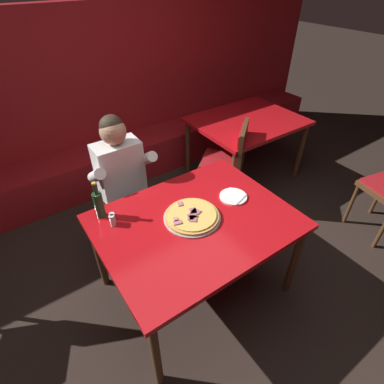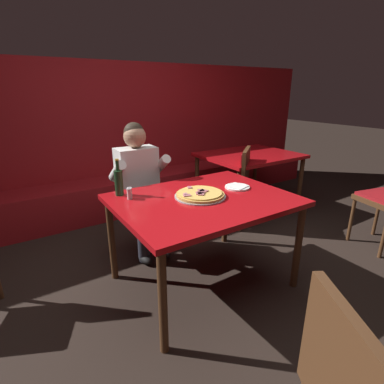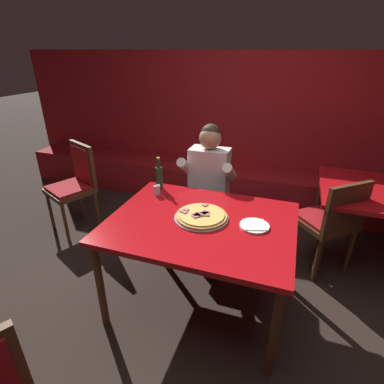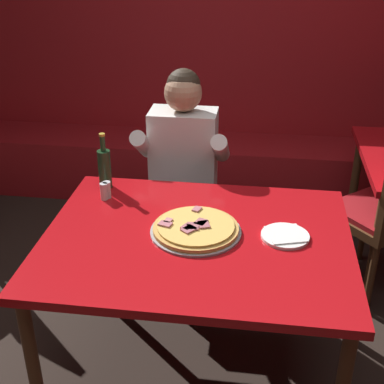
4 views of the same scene
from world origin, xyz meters
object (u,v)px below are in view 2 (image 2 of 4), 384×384
Objects in this scene: main_dining_table at (203,206)px; shaker_oregano at (129,194)px; beer_bottle at (119,182)px; diner_seated_blue_shirt at (141,184)px; background_dining_table at (249,160)px; shaker_black_pepper at (130,193)px; pizza at (200,194)px; plate_white_paper at (237,187)px; dining_chair_side_aisle at (234,181)px.

shaker_oregano is (-0.49, 0.28, 0.11)m from main_dining_table.
diner_seated_blue_shirt is at bearing 46.87° from beer_bottle.
beer_bottle reaches higher than background_dining_table.
beer_bottle is at bearing 102.74° from shaker_oregano.
main_dining_table is 15.58× the size of shaker_black_pepper.
diner_seated_blue_shirt reaches higher than shaker_oregano.
pizza is 4.68× the size of shaker_black_pepper.
dining_chair_side_aisle is (0.59, 0.72, -0.22)m from plate_white_paper.
beer_bottle reaches higher than main_dining_table.
beer_bottle is 3.40× the size of shaker_black_pepper.
diner_seated_blue_shirt reaches higher than dining_chair_side_aisle.
pizza is at bearing -145.67° from background_dining_table.
shaker_black_pepper is at bearing 150.73° from pizza.
plate_white_paper is 0.18× the size of background_dining_table.
main_dining_table is at bearing -173.64° from plate_white_paper.
background_dining_table is at bearing 29.22° from dining_chair_side_aisle.
background_dining_table is at bearing 8.84° from diner_seated_blue_shirt.
shaker_black_pepper is at bearing 148.37° from main_dining_table.
shaker_oregano is (0.03, -0.13, -0.07)m from beer_bottle.
pizza is at bearing -76.43° from diner_seated_blue_shirt.
main_dining_table is at bearing -38.20° from beer_bottle.
diner_seated_blue_shirt is at bearing 179.38° from dining_chair_side_aisle.
main_dining_table is 0.79m from diner_seated_blue_shirt.
dining_chair_side_aisle is (1.45, 0.46, -0.25)m from shaker_black_pepper.
plate_white_paper is 0.90m from shaker_black_pepper.
shaker_oregano is at bearing -77.26° from beer_bottle.
pizza is 1.38× the size of beer_bottle.
diner_seated_blue_shirt is at bearing 58.03° from shaker_black_pepper.
diner_seated_blue_shirt is (0.34, 0.36, -0.17)m from beer_bottle.
shaker_black_pepper reaches higher than background_dining_table.
main_dining_table is at bearing -31.63° from shaker_black_pepper.
shaker_black_pepper is 1.00× the size of shaker_oregano.
shaker_black_pepper is (-0.48, 0.30, 0.11)m from main_dining_table.
pizza is 0.39m from plate_white_paper.
shaker_black_pepper is 2.07m from background_dining_table.
shaker_black_pepper and shaker_oregano have the same top height.
plate_white_paper is (0.39, 0.01, -0.01)m from pizza.
beer_bottle reaches higher than plate_white_paper.
beer_bottle reaches higher than pizza.
diner_seated_blue_shirt is at bearing 103.57° from pizza.
beer_bottle is at bearing 109.56° from shaker_black_pepper.
main_dining_table is at bearing -141.92° from dining_chair_side_aisle.
dining_chair_side_aisle is at bearing 50.62° from plate_white_paper.
beer_bottle is 3.40× the size of shaker_oregano.
main_dining_table and background_dining_table have the same top height.
shaker_black_pepper reaches higher than main_dining_table.
beer_bottle is at bearing -133.13° from diner_seated_blue_shirt.
dining_chair_side_aisle reaches higher than main_dining_table.
plate_white_paper is at bearing 6.36° from main_dining_table.
shaker_oregano is 1.56m from dining_chair_side_aisle.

